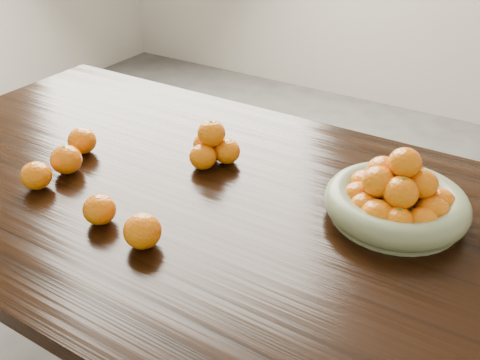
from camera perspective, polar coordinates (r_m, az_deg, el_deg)
The scene contains 8 objects.
dining_table at distance 1.28m, azimuth -0.70°, elevation -5.74°, with size 2.00×1.00×0.75m.
fruit_bowl at distance 1.20m, azimuth 16.35°, elevation -1.98°, with size 0.31×0.31×0.17m.
orange_pyramid at distance 1.37m, azimuth -3.03°, elevation 3.62°, with size 0.14×0.13×0.12m.
loose_orange_0 at distance 1.39m, azimuth -18.04°, elevation 2.09°, with size 0.08×0.08×0.07m, color orange.
loose_orange_1 at distance 1.18m, azimuth -14.75°, elevation -3.06°, with size 0.07×0.07×0.07m, color orange.
loose_orange_2 at distance 1.09m, azimuth -10.36°, elevation -5.38°, with size 0.08×0.08×0.07m, color orange.
loose_orange_3 at distance 1.48m, azimuth -16.49°, elevation 4.04°, with size 0.08×0.08×0.07m, color orange.
loose_orange_4 at distance 1.35m, azimuth -20.91°, elevation 0.44°, with size 0.07×0.07×0.07m, color orange.
Camera 1 is at (0.55, -0.86, 1.43)m, focal length 40.00 mm.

